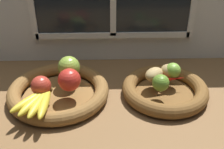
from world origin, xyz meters
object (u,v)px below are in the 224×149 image
Objects in this scene: apple_red_right at (69,80)px; apple_red_front at (41,86)px; fruit_bowl_left at (59,91)px; lime_near at (161,83)px; banana_bunch_front at (37,102)px; lime_far at (173,71)px; fruit_bowl_right at (165,90)px; chili_pepper at (170,79)px; potato_back at (169,71)px; potato_oblong at (154,74)px; apple_green_back at (69,67)px.

apple_red_front is (-9.01, -2.44, -0.54)cm from apple_red_right.
lime_near is at bearing -6.58° from fruit_bowl_left.
apple_red_right is 0.47× the size of banana_bunch_front.
apple_red_front is 1.17× the size of lime_far.
apple_red_front is (-42.08, -5.20, 5.93)cm from fruit_bowl_right.
chili_pepper is at bearing 50.28° from lime_near.
fruit_bowl_right is 42.81cm from apple_red_front.
banana_bunch_front is at bearing -112.56° from fruit_bowl_left.
lime_far is (1.05, -0.54, 0.44)cm from potato_back.
fruit_bowl_right is at bearing 7.04° from apple_red_front.
apple_red_front is 0.40× the size of banana_bunch_front.
apple_red_front reaches higher than fruit_bowl_right.
apple_red_right reaches higher than banana_bunch_front.
lime_far is at bearing 54.16° from lime_near.
apple_red_right is (-33.07, -2.76, 6.48)cm from fruit_bowl_right.
apple_red_right is at bearing -175.23° from fruit_bowl_right.
potato_back reaches higher than chili_pepper.
banana_bunch_front is (-4.69, -11.29, 4.05)cm from fruit_bowl_left.
lime_near is at bearing -123.69° from fruit_bowl_right.
banana_bunch_front reaches higher than chili_pepper.
lime_far is (45.43, 15.31, 1.41)cm from banana_bunch_front.
lime_near reaches higher than potato_oblong.
apple_green_back is 1.36× the size of lime_near.
apple_green_back is (3.52, 5.75, 6.58)cm from fruit_bowl_left.
lime_far is at bearing 9.25° from potato_oblong.
fruit_bowl_left is 12.88cm from banana_bunch_front.
potato_back reaches higher than fruit_bowl_right.
potato_back is at bearing 19.66° from banana_bunch_front.
lime_far is at bearing 5.64° from fruit_bowl_left.
banana_bunch_front reaches higher than fruit_bowl_left.
apple_red_right is 29.92cm from potato_oblong.
potato_back is (5.82, 1.66, 0.23)cm from potato_oblong.
banana_bunch_front is (-9.23, -8.53, -2.43)cm from apple_red_right.
fruit_bowl_left is 1.16× the size of fruit_bowl_right.
lime_near is at bearing -138.85° from chili_pepper.
potato_oblong is 1.34× the size of lime_near.
lime_far is 0.49× the size of chili_pepper.
fruit_bowl_left is 39.39cm from chili_pepper.
apple_red_front is at bearing 87.93° from banana_bunch_front.
apple_green_back reaches higher than banana_bunch_front.
apple_red_front is (-7.99, -10.95, -0.64)cm from apple_green_back.
potato_back is at bearing 65.56° from fruit_bowl_right.
apple_red_front reaches higher than lime_far.
chili_pepper is at bearing -18.45° from potato_oblong.
apple_green_back reaches higher than potato_back.
apple_red_right is at bearing 15.15° from apple_red_front.
apple_red_front is 0.85× the size of potato_oblong.
potato_oblong is 0.67× the size of chili_pepper.
apple_green_back reaches higher than apple_red_right.
lime_near is at bearing -2.39° from apple_red_right.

